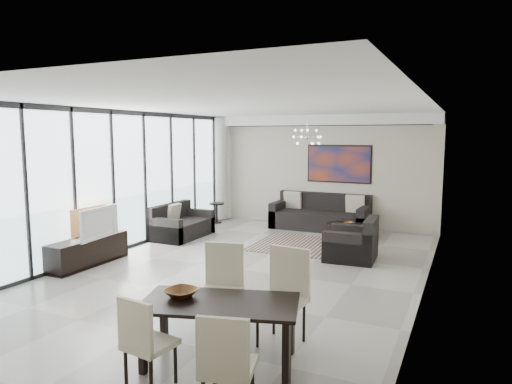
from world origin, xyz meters
The scene contains 20 objects.
room_shell centered at (0.46, 0.00, 1.45)m, with size 6.00×9.00×2.90m.
window_wall centered at (-2.86, 0.00, 1.47)m, with size 0.37×8.95×2.90m.
soffit centered at (0.00, 4.30, 2.77)m, with size 5.98×0.40×0.26m, color white.
painting centered at (0.50, 4.47, 1.65)m, with size 1.68×0.04×0.98m, color #A53A17.
chandelier centered at (0.30, 2.50, 2.35)m, with size 0.66×0.66×0.71m.
rug centered at (0.56, 2.18, 0.01)m, with size 2.48×1.91×0.01m, color black.
coffee_table centered at (1.13, 3.13, 0.20)m, with size 1.02×1.02×0.36m.
bowl_coffee centered at (1.12, 3.05, 0.39)m, with size 0.23×0.23×0.07m, color brown.
sofa_main centered at (0.16, 4.08, 0.30)m, with size 2.45×1.00×0.89m.
loveseat centered at (-2.55, 1.75, 0.26)m, with size 0.87×1.55×0.78m.
armchair centered at (1.59, 1.52, 0.28)m, with size 0.99×1.03×0.82m.
side_table centered at (-2.65, 3.63, 0.37)m, with size 0.40×0.40×0.55m.
tv_console centered at (-2.76, -0.93, 0.26)m, with size 0.46×1.64×0.51m, color black.
television centered at (-2.60, -0.89, 0.80)m, with size 1.00×0.13×0.57m, color gray.
dining_table centered at (1.27, -3.10, 0.59)m, with size 1.79×1.25×0.68m.
dining_chair_sw centered at (0.87, -3.84, 0.52)m, with size 0.46×0.46×0.91m.
dining_chair_se centered at (1.81, -3.94, 0.55)m, with size 0.54×0.54×0.95m.
dining_chair_nw centered at (0.85, -2.30, 0.61)m, with size 0.58×0.58×1.06m.
dining_chair_ne centered at (1.69, -2.31, 0.63)m, with size 0.55×0.55×1.10m.
bowl_dining centered at (0.83, -3.15, 0.72)m, with size 0.34×0.34×0.08m, color brown.
Camera 1 is at (3.53, -7.05, 2.39)m, focal length 32.00 mm.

